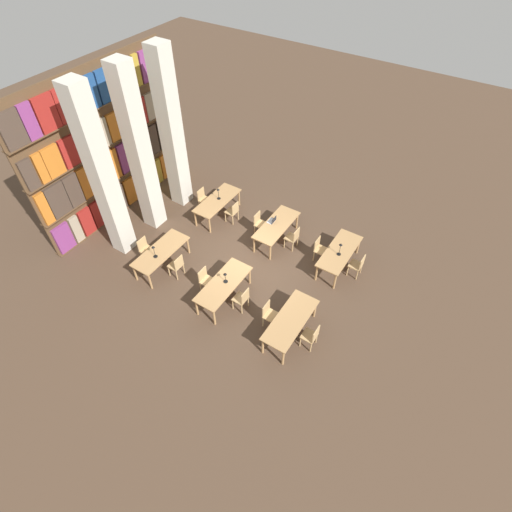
% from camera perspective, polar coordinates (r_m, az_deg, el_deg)
% --- Properties ---
extents(ground_plane, '(40.00, 40.00, 0.00)m').
position_cam_1_polar(ground_plane, '(13.78, -0.89, -1.50)').
color(ground_plane, '#4C3828').
extents(bookshelf_bank, '(6.48, 0.35, 5.50)m').
position_cam_1_polar(bookshelf_bank, '(15.49, -20.38, 14.15)').
color(bookshelf_bank, brown).
rests_on(bookshelf_bank, ground_plane).
extents(pillar_left, '(0.62, 0.62, 6.00)m').
position_cam_1_polar(pillar_left, '(13.39, -21.08, 10.47)').
color(pillar_left, beige).
rests_on(pillar_left, ground_plane).
extents(pillar_center, '(0.62, 0.62, 6.00)m').
position_cam_1_polar(pillar_center, '(14.18, -16.32, 13.92)').
color(pillar_center, beige).
rests_on(pillar_center, ground_plane).
extents(pillar_right, '(0.62, 0.62, 6.00)m').
position_cam_1_polar(pillar_right, '(15.10, -11.99, 16.89)').
color(pillar_right, beige).
rests_on(pillar_right, ground_plane).
extents(reading_table_0, '(2.08, 0.82, 0.74)m').
position_cam_1_polar(reading_table_0, '(11.63, 4.95, -9.23)').
color(reading_table_0, tan).
rests_on(reading_table_0, ground_plane).
extents(chair_0, '(0.42, 0.40, 0.89)m').
position_cam_1_polar(chair_0, '(11.63, 7.90, -11.25)').
color(chair_0, tan).
rests_on(chair_0, ground_plane).
extents(chair_1, '(0.42, 0.40, 0.89)m').
position_cam_1_polar(chair_1, '(11.94, 1.93, -8.29)').
color(chair_1, tan).
rests_on(chair_1, ground_plane).
extents(reading_table_1, '(2.08, 0.82, 0.74)m').
position_cam_1_polar(reading_table_1, '(13.60, 11.84, 0.49)').
color(reading_table_1, tan).
rests_on(reading_table_1, ground_plane).
extents(chair_2, '(0.42, 0.40, 0.89)m').
position_cam_1_polar(chair_2, '(13.59, 14.31, -1.25)').
color(chair_2, tan).
rests_on(chair_2, ground_plane).
extents(chair_3, '(0.42, 0.40, 0.89)m').
position_cam_1_polar(chair_3, '(13.85, 9.09, 1.04)').
color(chair_3, tan).
rests_on(chair_3, ground_plane).
extents(desk_lamp_0, '(0.14, 0.14, 0.50)m').
position_cam_1_polar(desk_lamp_0, '(13.18, 11.95, 1.25)').
color(desk_lamp_0, black).
rests_on(desk_lamp_0, reading_table_1).
extents(reading_table_2, '(2.08, 0.82, 0.74)m').
position_cam_1_polar(reading_table_2, '(12.42, -4.65, -4.14)').
color(reading_table_2, tan).
rests_on(reading_table_2, ground_plane).
extents(chair_4, '(0.42, 0.40, 0.89)m').
position_cam_1_polar(chair_4, '(12.29, -2.01, -6.08)').
color(chair_4, tan).
rests_on(chair_4, ground_plane).
extents(chair_5, '(0.42, 0.40, 0.89)m').
position_cam_1_polar(chair_5, '(12.85, -7.16, -3.37)').
color(chair_5, tan).
rests_on(chair_5, ground_plane).
extents(desk_lamp_1, '(0.14, 0.14, 0.41)m').
position_cam_1_polar(desk_lamp_1, '(12.19, -4.43, -2.85)').
color(desk_lamp_1, black).
rests_on(desk_lamp_1, reading_table_2).
extents(reading_table_3, '(2.08, 0.82, 0.74)m').
position_cam_1_polar(reading_table_3, '(14.26, 2.95, 4.27)').
color(reading_table_3, tan).
rests_on(reading_table_3, ground_plane).
extents(chair_6, '(0.42, 0.40, 0.89)m').
position_cam_1_polar(chair_6, '(14.14, 5.31, 2.68)').
color(chair_6, tan).
rests_on(chair_6, ground_plane).
extents(chair_7, '(0.42, 0.40, 0.89)m').
position_cam_1_polar(chair_7, '(14.63, 0.54, 4.73)').
color(chair_7, tan).
rests_on(chair_7, ground_plane).
extents(laptop, '(0.32, 0.22, 0.21)m').
position_cam_1_polar(laptop, '(14.29, 2.31, 5.06)').
color(laptop, silver).
rests_on(laptop, reading_table_3).
extents(reading_table_4, '(2.08, 0.82, 0.74)m').
position_cam_1_polar(reading_table_4, '(13.69, -13.43, 0.49)').
color(reading_table_4, tan).
rests_on(reading_table_4, ground_plane).
extents(chair_8, '(0.42, 0.40, 0.89)m').
position_cam_1_polar(chair_8, '(13.42, -11.26, -1.29)').
color(chair_8, tan).
rests_on(chair_8, ground_plane).
extents(chair_9, '(0.42, 0.40, 0.89)m').
position_cam_1_polar(chair_9, '(14.19, -15.49, 0.99)').
color(chair_9, tan).
rests_on(chair_9, ground_plane).
extents(desk_lamp_2, '(0.14, 0.14, 0.49)m').
position_cam_1_polar(desk_lamp_2, '(13.25, -14.40, 0.90)').
color(desk_lamp_2, black).
rests_on(desk_lamp_2, reading_table_4).
extents(reading_table_5, '(2.08, 0.82, 0.74)m').
position_cam_1_polar(reading_table_5, '(15.37, -5.55, 7.74)').
color(reading_table_5, tan).
rests_on(reading_table_5, ground_plane).
extents(chair_10, '(0.42, 0.40, 0.89)m').
position_cam_1_polar(chair_10, '(15.16, -3.32, 6.41)').
color(chair_10, tan).
rests_on(chair_10, ground_plane).
extents(chair_11, '(0.42, 0.40, 0.89)m').
position_cam_1_polar(chair_11, '(15.85, -7.48, 8.12)').
color(chair_11, tan).
rests_on(chair_11, ground_plane).
extents(desk_lamp_3, '(0.14, 0.14, 0.48)m').
position_cam_1_polar(desk_lamp_3, '(15.18, -5.41, 9.11)').
color(desk_lamp_3, black).
rests_on(desk_lamp_3, reading_table_5).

